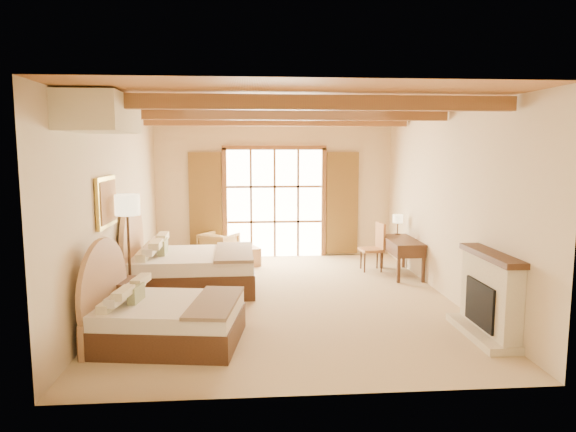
{
  "coord_description": "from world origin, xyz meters",
  "views": [
    {
      "loc": [
        -0.62,
        -8.47,
        2.53
      ],
      "look_at": [
        0.06,
        0.2,
        1.38
      ],
      "focal_mm": 32.0,
      "sensor_mm": 36.0,
      "label": 1
    }
  ],
  "objects": [
    {
      "name": "wall_right",
      "position": [
        2.75,
        0.0,
        1.6
      ],
      "size": [
        0.0,
        7.0,
        7.0
      ],
      "primitive_type": "plane",
      "rotation": [
        1.57,
        0.0,
        -1.57
      ],
      "color": "beige",
      "rests_on": "ground"
    },
    {
      "name": "canopy_valance",
      "position": [
        -2.4,
        -2.0,
        2.95
      ],
      "size": [
        0.7,
        1.4,
        0.45
      ],
      "primitive_type": "cube",
      "color": "beige",
      "rests_on": "ceiling"
    },
    {
      "name": "french_doors",
      "position": [
        0.0,
        3.44,
        1.25
      ],
      "size": [
        3.95,
        0.08,
        2.6
      ],
      "color": "white",
      "rests_on": "ground"
    },
    {
      "name": "bed_far",
      "position": [
        -1.79,
        0.65,
        0.44
      ],
      "size": [
        2.24,
        1.74,
        1.46
      ],
      "rotation": [
        0.0,
        0.0,
        0.02
      ],
      "color": "#4C2D1D",
      "rests_on": "floor"
    },
    {
      "name": "fireplace",
      "position": [
        2.6,
        -2.0,
        0.51
      ],
      "size": [
        0.46,
        1.4,
        1.16
      ],
      "color": "beige",
      "rests_on": "ground"
    },
    {
      "name": "desk",
      "position": [
        2.45,
        1.45,
        0.39
      ],
      "size": [
        0.58,
        1.35,
        0.73
      ],
      "rotation": [
        0.0,
        0.0,
        -0.0
      ],
      "color": "#4C2D1D",
      "rests_on": "floor"
    },
    {
      "name": "ceiling",
      "position": [
        0.0,
        0.0,
        3.2
      ],
      "size": [
        7.0,
        7.0,
        0.0
      ],
      "primitive_type": "plane",
      "rotation": [
        3.14,
        0.0,
        0.0
      ],
      "color": "#B87A3D",
      "rests_on": "ground"
    },
    {
      "name": "wall_left",
      "position": [
        -2.75,
        0.0,
        1.6
      ],
      "size": [
        0.0,
        7.0,
        7.0
      ],
      "primitive_type": "plane",
      "rotation": [
        1.57,
        0.0,
        1.57
      ],
      "color": "beige",
      "rests_on": "ground"
    },
    {
      "name": "desk_chair",
      "position": [
        1.95,
        1.85,
        0.31
      ],
      "size": [
        0.49,
        0.49,
        1.0
      ],
      "rotation": [
        0.0,
        0.0,
        0.13
      ],
      "color": "#AE6E44",
      "rests_on": "floor"
    },
    {
      "name": "nightstand",
      "position": [
        -2.47,
        -1.16,
        0.34
      ],
      "size": [
        0.67,
        0.67,
        0.67
      ],
      "primitive_type": "cube",
      "rotation": [
        0.0,
        0.0,
        -0.22
      ],
      "color": "#4C2D1D",
      "rests_on": "floor"
    },
    {
      "name": "bed_near",
      "position": [
        -1.81,
        -1.9,
        0.36
      ],
      "size": [
        2.01,
        1.62,
        1.2
      ],
      "rotation": [
        0.0,
        0.0,
        -0.14
      ],
      "color": "#4C2D1D",
      "rests_on": "floor"
    },
    {
      "name": "painting",
      "position": [
        -2.7,
        -0.75,
        1.75
      ],
      "size": [
        0.06,
        0.95,
        0.75
      ],
      "color": "gold",
      "rests_on": "wall_left"
    },
    {
      "name": "ceiling_beams",
      "position": [
        0.0,
        0.0,
        3.08
      ],
      "size": [
        5.39,
        4.6,
        0.18
      ],
      "primitive_type": null,
      "color": "brown",
      "rests_on": "ceiling"
    },
    {
      "name": "wall_back",
      "position": [
        0.0,
        3.5,
        1.6
      ],
      "size": [
        5.5,
        0.0,
        5.5
      ],
      "primitive_type": "plane",
      "rotation": [
        1.57,
        0.0,
        0.0
      ],
      "color": "beige",
      "rests_on": "ground"
    },
    {
      "name": "ottoman",
      "position": [
        -0.69,
        2.55,
        0.2
      ],
      "size": [
        0.69,
        0.69,
        0.39
      ],
      "primitive_type": "cube",
      "rotation": [
        0.0,
        0.0,
        0.35
      ],
      "color": "tan",
      "rests_on": "floor"
    },
    {
      "name": "floor_lamp",
      "position": [
        -2.5,
        -0.37,
        1.55
      ],
      "size": [
        0.39,
        0.39,
        1.82
      ],
      "color": "#3E2B1E",
      "rests_on": "floor"
    },
    {
      "name": "armchair",
      "position": [
        -1.29,
        2.96,
        0.33
      ],
      "size": [
        0.97,
        0.98,
        0.66
      ],
      "primitive_type": "imported",
      "rotation": [
        0.0,
        0.0,
        -3.67
      ],
      "color": "#A38143",
      "rests_on": "floor"
    },
    {
      "name": "desk_lamp",
      "position": [
        2.53,
        2.02,
        1.05
      ],
      "size": [
        0.21,
        0.21,
        0.42
      ],
      "color": "#3E2B1E",
      "rests_on": "desk"
    },
    {
      "name": "floor",
      "position": [
        0.0,
        0.0,
        0.0
      ],
      "size": [
        7.0,
        7.0,
        0.0
      ],
      "primitive_type": "plane",
      "color": "#C7B185",
      "rests_on": "ground"
    }
  ]
}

